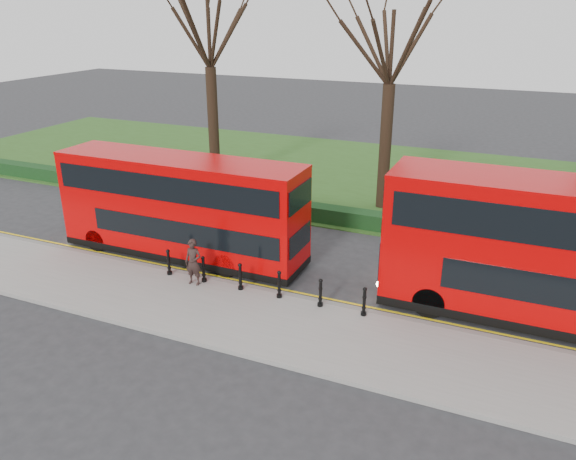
% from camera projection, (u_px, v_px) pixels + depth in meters
% --- Properties ---
extents(ground, '(120.00, 120.00, 0.00)m').
position_uv_depth(ground, '(265.00, 279.00, 21.78)').
color(ground, '#28282B').
rests_on(ground, ground).
extents(pavement, '(60.00, 4.00, 0.15)m').
position_uv_depth(pavement, '(227.00, 314.00, 19.19)').
color(pavement, gray).
rests_on(pavement, ground).
extents(kerb, '(60.00, 0.25, 0.16)m').
position_uv_depth(kerb, '(254.00, 289.00, 20.90)').
color(kerb, slate).
rests_on(kerb, ground).
extents(grass_verge, '(60.00, 18.00, 0.06)m').
position_uv_depth(grass_verge, '(370.00, 178.00, 34.55)').
color(grass_verge, '#2B4F1A').
rests_on(grass_verge, ground).
extents(hedge, '(60.00, 0.90, 0.80)m').
position_uv_depth(hedge, '(325.00, 214.00, 27.42)').
color(hedge, black).
rests_on(hedge, ground).
extents(yellow_line_outer, '(60.00, 0.10, 0.01)m').
position_uv_depth(yellow_line_outer, '(257.00, 287.00, 21.18)').
color(yellow_line_outer, yellow).
rests_on(yellow_line_outer, ground).
extents(yellow_line_inner, '(60.00, 0.10, 0.01)m').
position_uv_depth(yellow_line_inner, '(260.00, 285.00, 21.35)').
color(yellow_line_inner, yellow).
rests_on(yellow_line_inner, ground).
extents(tree_left, '(7.86, 7.86, 12.28)m').
position_uv_depth(tree_left, '(208.00, 25.00, 29.93)').
color(tree_left, black).
rests_on(tree_left, ground).
extents(tree_mid, '(7.40, 7.40, 11.56)m').
position_uv_depth(tree_mid, '(392.00, 39.00, 26.44)').
color(tree_mid, black).
rests_on(tree_mid, ground).
extents(bollard_row, '(7.96, 0.15, 1.00)m').
position_uv_depth(bollard_row, '(259.00, 281.00, 20.23)').
color(bollard_row, black).
rests_on(bollard_row, pavement).
extents(bus_lead, '(10.63, 2.44, 4.23)m').
position_uv_depth(bus_lead, '(181.00, 208.00, 23.12)').
color(bus_lead, '#BF0102').
rests_on(bus_lead, ground).
extents(pedestrian, '(0.68, 0.47, 1.79)m').
position_uv_depth(pedestrian, '(193.00, 262.00, 20.78)').
color(pedestrian, black).
rests_on(pedestrian, pavement).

